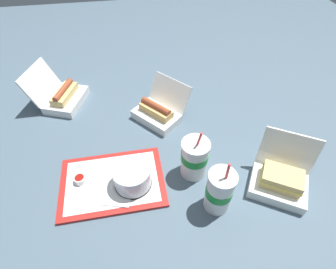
% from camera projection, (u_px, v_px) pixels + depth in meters
% --- Properties ---
extents(ground_plane, '(3.20, 3.20, 0.00)m').
position_uv_depth(ground_plane, '(163.00, 137.00, 1.11)').
color(ground_plane, '#4C6070').
extents(food_tray, '(0.37, 0.27, 0.01)m').
position_uv_depth(food_tray, '(112.00, 182.00, 0.95)').
color(food_tray, red).
rests_on(food_tray, ground_plane).
extents(cake_container, '(0.13, 0.13, 0.08)m').
position_uv_depth(cake_container, '(132.00, 177.00, 0.91)').
color(cake_container, black).
rests_on(cake_container, food_tray).
extents(ketchup_cup, '(0.04, 0.04, 0.02)m').
position_uv_depth(ketchup_cup, '(80.00, 179.00, 0.93)').
color(ketchup_cup, white).
rests_on(ketchup_cup, food_tray).
extents(napkin_stack, '(0.12, 0.12, 0.00)m').
position_uv_depth(napkin_stack, '(118.00, 193.00, 0.90)').
color(napkin_stack, white).
rests_on(napkin_stack, food_tray).
extents(plastic_fork, '(0.11, 0.02, 0.00)m').
position_uv_depth(plastic_fork, '(102.00, 172.00, 0.96)').
color(plastic_fork, white).
rests_on(plastic_fork, food_tray).
extents(clamshell_hotdog_corner, '(0.27, 0.26, 0.18)m').
position_uv_depth(clamshell_hotdog_corner, '(63.00, 96.00, 1.23)').
color(clamshell_hotdog_corner, white).
rests_on(clamshell_hotdog_corner, ground_plane).
extents(clamshell_sandwich_center, '(0.26, 0.26, 0.18)m').
position_uv_depth(clamshell_sandwich_center, '(280.00, 180.00, 0.91)').
color(clamshell_sandwich_center, white).
rests_on(clamshell_sandwich_center, ground_plane).
extents(clamshell_hotdog_right, '(0.27, 0.27, 0.15)m').
position_uv_depth(clamshell_hotdog_right, '(158.00, 112.00, 1.16)').
color(clamshell_hotdog_right, white).
rests_on(clamshell_hotdog_right, ground_plane).
extents(soda_cup_left, '(0.10, 0.10, 0.22)m').
position_uv_depth(soda_cup_left, '(194.00, 158.00, 0.93)').
color(soda_cup_left, white).
rests_on(soda_cup_left, ground_plane).
extents(soda_cup_front, '(0.09, 0.09, 0.23)m').
position_uv_depth(soda_cup_front, '(219.00, 191.00, 0.83)').
color(soda_cup_front, white).
rests_on(soda_cup_front, ground_plane).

